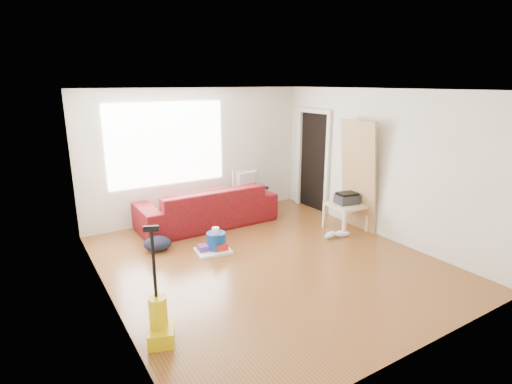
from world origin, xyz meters
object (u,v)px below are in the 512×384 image
bucket (217,251)px  tv_stand (248,199)px  vacuum (160,322)px  side_table (346,208)px  backpack (158,250)px  sofa (208,224)px  cleaning_tray (214,248)px

bucket → tv_stand: bearing=45.3°
bucket → vacuum: (-1.52, -1.77, 0.23)m
bucket → vacuum: vacuum is taller
side_table → bucket: side_table is taller
tv_stand → backpack: size_ratio=1.78×
vacuum → sofa: bearing=78.4°
sofa → side_table: size_ratio=4.05×
tv_stand → backpack: tv_stand is taller
tv_stand → side_table: tv_stand is taller
side_table → bucket: bearing=171.5°
vacuum → side_table: bearing=40.9°
sofa → tv_stand: (1.04, 0.27, 0.27)m
backpack → vacuum: (-0.72, -2.27, 0.23)m
tv_stand → bucket: tv_stand is taller
cleaning_tray → backpack: size_ratio=1.32×
sofa → vacuum: 3.53m
sofa → backpack: (-1.19, -0.69, 0.00)m
sofa → backpack: size_ratio=5.86×
vacuum → tv_stand: bearing=68.8°
side_table → bucket: (-2.43, 0.36, -0.41)m
tv_stand → backpack: (-2.24, -0.96, -0.27)m
side_table → backpack: side_table is taller
side_table → vacuum: bearing=-160.4°
cleaning_tray → vacuum: 2.30m
side_table → cleaning_tray: (-2.49, 0.36, -0.36)m
side_table → cleaning_tray: size_ratio=1.10×
side_table → backpack: size_ratio=1.45×
cleaning_tray → backpack: bearing=145.7°
bucket → backpack: size_ratio=0.70×
sofa → cleaning_tray: (-0.45, -1.19, 0.06)m
tv_stand → backpack: 2.45m
sofa → cleaning_tray: bearing=69.3°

